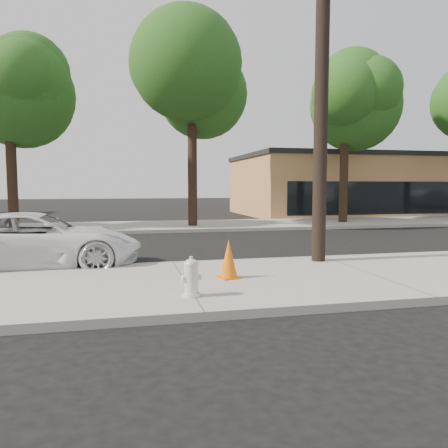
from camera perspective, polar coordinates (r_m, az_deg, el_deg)
The scene contains 12 objects.
ground at distance 13.00m, azimuth -7.65°, elevation -4.04°, with size 120.00×120.00×0.00m, color black.
near_sidewalk at distance 8.78m, azimuth -5.14°, elevation -7.89°, with size 90.00×4.40×0.15m, color gray.
far_sidewalk at distance 21.41m, azimuth -9.68°, elevation -0.32°, with size 90.00×5.00×0.15m, color gray.
curb_near at distance 10.92m, azimuth -6.67°, elevation -5.35°, with size 90.00×0.12×0.16m, color #9E9B93.
building_main at distance 33.50m, azimuth 18.06°, elevation 4.70°, with size 18.00×10.00×4.00m, color #AA6C46.
utility_pole at distance 11.45m, azimuth 12.64°, elevation 18.34°, with size 1.40×0.34×9.00m.
tree_b at distance 21.76m, azimuth -25.93°, elevation 15.42°, with size 4.34×4.20×8.45m.
tree_c at distance 21.27m, azimuth -3.55°, elevation 18.25°, with size 4.96×4.80×9.55m.
tree_d at distance 24.02m, azimuth 16.19°, elevation 15.20°, with size 4.50×4.35×8.75m.
police_cruiser at distance 11.59m, azimuth -23.29°, elevation -2.02°, with size 2.31×5.02×1.39m, color white.
fire_hydrant at distance 7.50m, azimuth -4.30°, elevation -7.09°, with size 0.35×0.31×0.65m.
traffic_cone at distance 8.95m, azimuth 0.61°, elevation -4.63°, with size 0.51×0.51×0.80m.
Camera 1 is at (-1.12, -12.79, 2.03)m, focal length 35.00 mm.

